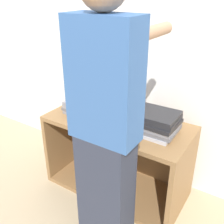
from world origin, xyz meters
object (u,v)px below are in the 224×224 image
(laptop_stack_left, at_px, (85,106))
(laptop_stack_right, at_px, (156,123))
(laptop_open, at_px, (122,113))
(person, at_px, (106,130))

(laptop_stack_left, xyz_separation_m, laptop_stack_right, (0.66, 0.00, 0.03))
(laptop_open, xyz_separation_m, person, (0.23, -0.58, 0.18))
(laptop_open, height_order, laptop_stack_left, laptop_open)
(laptop_stack_left, bearing_deg, laptop_stack_right, 0.32)
(laptop_open, distance_m, laptop_stack_right, 0.34)
(laptop_stack_left, height_order, laptop_stack_right, laptop_stack_right)
(laptop_open, bearing_deg, laptop_stack_left, -168.83)
(person, bearing_deg, laptop_open, 111.84)
(laptop_stack_right, height_order, person, person)
(laptop_open, bearing_deg, laptop_stack_right, -10.35)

